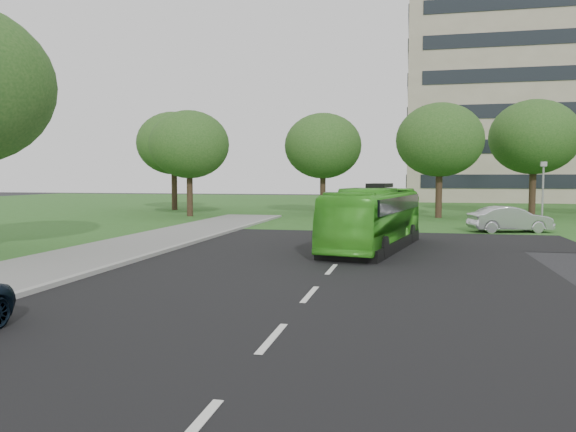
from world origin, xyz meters
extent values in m
plane|color=black|center=(0.00, 0.00, 0.00)|extent=(160.00, 160.00, 0.00)
cube|color=black|center=(0.00, 20.00, 0.01)|extent=(14.00, 120.00, 0.01)
cube|color=black|center=(0.00, 14.00, 0.01)|extent=(80.00, 12.00, 0.01)
cube|color=silver|center=(0.00, 15.00, 0.02)|extent=(0.15, 90.00, 0.01)
cube|color=#2C561C|center=(0.00, 45.00, 0.01)|extent=(120.00, 60.00, 0.01)
cube|color=gray|center=(22.00, 62.00, 12.50)|extent=(40.00, 20.00, 25.00)
cube|color=black|center=(1.95, 62.00, 12.50)|extent=(0.10, 18.40, 23.00)
cylinder|color=black|center=(-14.04, 24.32, 1.53)|extent=(0.46, 0.46, 3.06)
ellipsoid|color=#1C4818|center=(-14.04, 24.32, 5.48)|extent=(6.07, 6.07, 5.16)
cylinder|color=black|center=(-4.54, 29.40, 1.52)|extent=(0.46, 0.46, 3.04)
ellipsoid|color=#1C4818|center=(-4.54, 29.40, 5.54)|extent=(6.25, 6.25, 5.31)
cylinder|color=black|center=(4.51, 26.67, 1.59)|extent=(0.48, 0.48, 3.19)
ellipsoid|color=#1C4818|center=(4.51, 26.67, 5.72)|extent=(6.34, 6.34, 5.39)
cylinder|color=black|center=(11.79, 30.94, 1.69)|extent=(0.51, 0.51, 3.39)
ellipsoid|color=#1C4818|center=(11.79, 30.94, 6.11)|extent=(6.81, 6.81, 5.79)
cylinder|color=black|center=(-18.63, 31.85, 1.70)|extent=(0.51, 0.51, 3.40)
ellipsoid|color=#1C4818|center=(-18.63, 31.85, 6.07)|extent=(6.67, 6.67, 5.67)
imported|color=green|center=(1.00, 7.72, 1.28)|extent=(3.79, 9.44, 2.56)
imported|color=#B0B0B5|center=(7.80, 16.37, 0.71)|extent=(4.57, 2.60, 1.43)
cylinder|color=gray|center=(10.00, 19.06, 1.84)|extent=(0.11, 0.11, 3.67)
cube|color=gray|center=(10.00, 19.06, 3.77)|extent=(0.40, 0.37, 0.28)
camera|label=1|loc=(2.49, -15.99, 3.03)|focal=35.00mm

